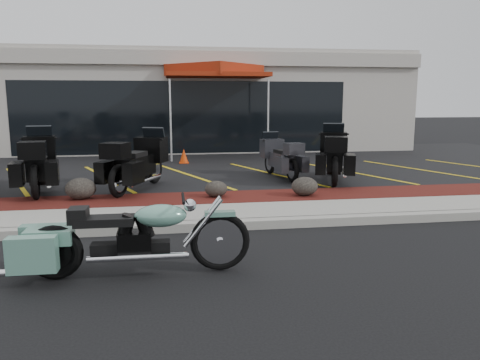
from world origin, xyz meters
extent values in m
plane|color=black|center=(0.00, 0.00, 0.00)|extent=(90.00, 90.00, 0.00)
cube|color=gray|center=(0.00, 0.90, 0.07)|extent=(24.00, 0.25, 0.15)
cube|color=gray|center=(0.00, 1.60, 0.07)|extent=(24.00, 1.20, 0.15)
cube|color=#38100C|center=(0.00, 2.80, 0.08)|extent=(24.00, 1.20, 0.16)
cube|color=black|center=(0.00, 8.20, 0.07)|extent=(26.00, 9.60, 0.15)
cube|color=#ABA49B|center=(0.00, 14.50, 2.00)|extent=(18.00, 8.00, 4.00)
cube|color=black|center=(0.00, 10.52, 1.50)|extent=(12.00, 0.06, 2.60)
cube|color=#ABA49B|center=(0.00, 10.49, 3.60)|extent=(18.00, 0.30, 0.50)
ellipsoid|color=black|center=(-2.39, 3.00, 0.38)|extent=(0.61, 0.51, 0.44)
ellipsoid|color=black|center=(0.35, 2.81, 0.33)|extent=(0.47, 0.39, 0.34)
ellipsoid|color=black|center=(2.20, 2.65, 0.36)|extent=(0.56, 0.47, 0.40)
cone|color=red|center=(-0.12, 8.19, 0.38)|extent=(0.32, 0.32, 0.45)
cylinder|color=silver|center=(-0.97, 9.35, 1.47)|extent=(0.06, 0.06, 2.64)
cylinder|color=silver|center=(2.04, 8.21, 1.47)|extent=(0.06, 0.06, 2.64)
cylinder|color=silver|center=(0.17, 12.36, 1.47)|extent=(0.06, 0.06, 2.64)
cylinder|color=silver|center=(3.18, 11.22, 1.47)|extent=(0.06, 0.06, 2.64)
cube|color=maroon|center=(1.10, 10.29, 2.97)|extent=(4.44, 4.44, 0.14)
cube|color=maroon|center=(1.10, 10.29, 3.16)|extent=(3.34, 3.34, 0.40)
camera|label=1|loc=(-0.62, -6.67, 2.17)|focal=35.00mm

